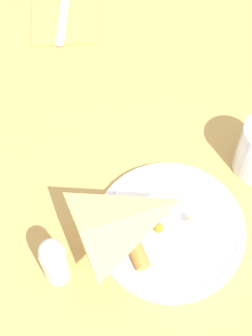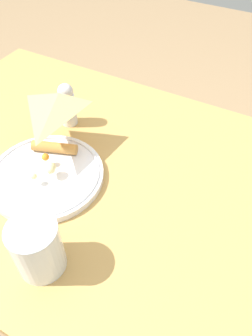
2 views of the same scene
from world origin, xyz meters
name	(u,v)px [view 2 (image 2 of 2)]	position (x,y,z in m)	size (l,w,h in m)	color
ground_plane	(128,309)	(0.00, 0.00, 0.00)	(6.00, 6.00, 0.00)	#997A56
dining_table	(129,212)	(0.00, 0.00, 0.62)	(1.23, 0.71, 0.73)	tan
plate_pizza	(46,174)	(0.17, 0.07, 0.74)	(0.25, 0.25, 0.05)	white
milk_glass	(38,248)	(0.05, 0.24, 0.78)	(0.08, 0.08, 0.11)	white
salt_shaker	(67,104)	(0.23, -0.11, 0.79)	(0.04, 0.04, 0.11)	white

